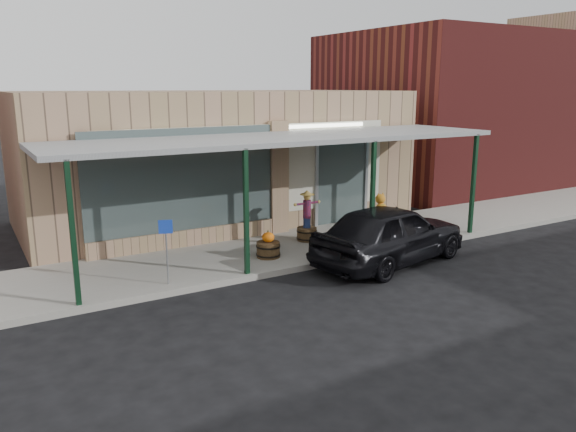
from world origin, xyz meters
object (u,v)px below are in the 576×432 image
barrel_scarecrow (307,224)px  handicap_sign (166,243)px  parked_sedan (390,233)px  barrel_pumpkin (268,248)px

barrel_scarecrow → handicap_sign: (-4.50, -1.47, 0.44)m
parked_sedan → barrel_pumpkin: bearing=47.5°
barrel_scarecrow → parked_sedan: 2.58m
barrel_pumpkin → parked_sedan: bearing=-30.7°
handicap_sign → parked_sedan: bearing=11.2°
barrel_pumpkin → handicap_sign: handicap_sign is taller
barrel_scarecrow → parked_sedan: parked_sedan is taller
handicap_sign → barrel_scarecrow: bearing=39.0°
barrel_scarecrow → barrel_pumpkin: bearing=-159.0°
barrel_scarecrow → parked_sedan: bearing=-74.5°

